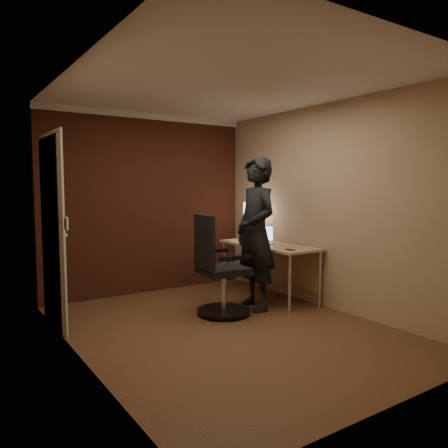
# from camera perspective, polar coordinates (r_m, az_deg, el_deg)

# --- Properties ---
(room) EXTENTS (4.00, 4.00, 4.00)m
(room) POSITION_cam_1_polar(r_m,az_deg,el_deg) (5.73, -10.75, 3.58)
(room) COLOR brown
(room) RESTS_ON ground
(desk) EXTENTS (0.60, 1.50, 0.73)m
(desk) POSITION_cam_1_polar(r_m,az_deg,el_deg) (5.90, 6.39, -3.80)
(desk) COLOR #D6B07B
(desk) RESTS_ON ground
(desk_lamp) EXTENTS (0.22, 0.22, 0.54)m
(desk_lamp) POSITION_cam_1_polar(r_m,az_deg,el_deg) (6.25, 3.98, 1.73)
(desk_lamp) COLOR silver
(desk_lamp) RESTS_ON desk
(laptop) EXTENTS (0.42, 0.40, 0.23)m
(laptop) POSITION_cam_1_polar(r_m,az_deg,el_deg) (5.94, 4.93, -1.86)
(laptop) COLOR silver
(laptop) RESTS_ON desk
(mouse) EXTENTS (0.06, 0.10, 0.03)m
(mouse) POSITION_cam_1_polar(r_m,az_deg,el_deg) (5.63, 5.33, -2.73)
(mouse) COLOR black
(mouse) RESTS_ON desk
(phone) EXTENTS (0.07, 0.12, 0.01)m
(phone) POSITION_cam_1_polar(r_m,az_deg,el_deg) (5.32, 8.63, -3.34)
(phone) COLOR black
(phone) RESTS_ON desk
(office_chair) EXTENTS (0.62, 0.68, 1.15)m
(office_chair) POSITION_cam_1_polar(r_m,az_deg,el_deg) (5.06, -0.79, -6.32)
(office_chair) COLOR black
(office_chair) RESTS_ON ground
(person) EXTENTS (0.52, 0.73, 1.85)m
(person) POSITION_cam_1_polar(r_m,az_deg,el_deg) (5.30, 4.19, -1.23)
(person) COLOR black
(person) RESTS_ON ground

